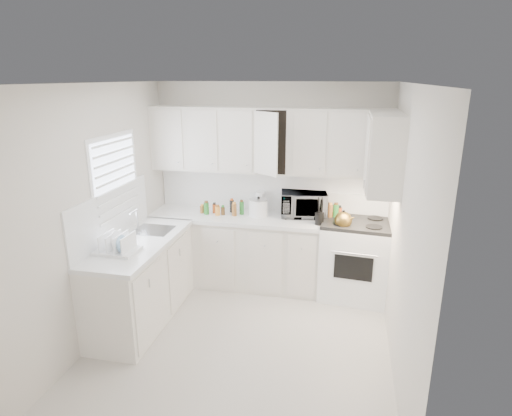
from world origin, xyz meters
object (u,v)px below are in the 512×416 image
(microwave, at_px, (304,201))
(utensil_crock, at_px, (320,210))
(dish_rack, at_px, (117,242))
(stove, at_px, (356,249))
(rice_cooker, at_px, (259,206))
(tea_kettle, at_px, (343,219))

(microwave, height_order, utensil_crock, microwave)
(utensil_crock, height_order, dish_rack, utensil_crock)
(stove, bearing_deg, rice_cooker, -178.89)
(microwave, xyz_separation_m, dish_rack, (-1.71, -1.59, -0.08))
(tea_kettle, height_order, utensil_crock, utensil_crock)
(tea_kettle, bearing_deg, stove, 65.25)
(utensil_crock, relative_size, dish_rack, 0.85)
(rice_cooker, relative_size, dish_rack, 0.60)
(tea_kettle, distance_m, dish_rack, 2.54)
(tea_kettle, bearing_deg, dish_rack, -127.34)
(stove, relative_size, microwave, 2.22)
(rice_cooker, relative_size, utensil_crock, 0.70)
(tea_kettle, relative_size, utensil_crock, 0.72)
(stove, relative_size, rice_cooker, 5.08)
(tea_kettle, bearing_deg, microwave, 168.59)
(utensil_crock, xyz_separation_m, dish_rack, (-1.94, -1.29, -0.06))
(microwave, distance_m, rice_cooker, 0.58)
(stove, height_order, microwave, microwave)
(rice_cooker, height_order, dish_rack, rice_cooker)
(tea_kettle, xyz_separation_m, rice_cooker, (-1.07, 0.25, 0.02))
(rice_cooker, xyz_separation_m, utensil_crock, (0.79, -0.20, 0.05))
(stove, bearing_deg, utensil_crock, -162.10)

